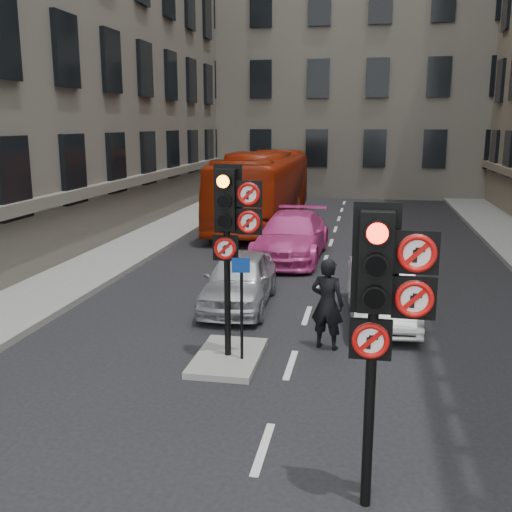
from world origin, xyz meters
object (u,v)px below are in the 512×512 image
(info_sign, at_px, (241,294))
(signal_far, at_px, (231,220))
(bus_red, at_px, (263,188))
(motorcyclist, at_px, (327,304))
(car_white, at_px, (381,292))
(signal_near, at_px, (382,295))
(car_pink, at_px, (292,236))
(car_silver, at_px, (239,279))
(motorcycle, at_px, (371,282))

(info_sign, bearing_deg, signal_far, 135.31)
(bus_red, height_order, motorcyclist, bus_red)
(motorcyclist, bearing_deg, car_white, -102.91)
(signal_near, xyz_separation_m, motorcyclist, (-0.90, 5.01, -1.66))
(signal_far, xyz_separation_m, bus_red, (-2.16, 15.81, -1.09))
(car_pink, relative_size, bus_red, 0.45)
(car_white, xyz_separation_m, bus_red, (-4.95, 12.75, 0.95))
(car_white, height_order, motorcyclist, motorcyclist)
(motorcyclist, bearing_deg, car_silver, -32.22)
(signal_near, distance_m, motorcycle, 8.53)
(motorcycle, bearing_deg, signal_near, -99.51)
(car_pink, bearing_deg, signal_far, -88.07)
(motorcyclist, bearing_deg, bus_red, -60.37)
(info_sign, bearing_deg, car_pink, 82.55)
(car_white, distance_m, bus_red, 13.71)
(bus_red, bearing_deg, car_pink, -72.38)
(car_white, distance_m, info_sign, 4.18)
(bus_red, bearing_deg, motorcyclist, -75.28)
(motorcycle, distance_m, motorcyclist, 3.41)
(signal_near, distance_m, car_white, 7.32)
(car_silver, relative_size, motorcyclist, 2.10)
(signal_far, xyz_separation_m, motorcyclist, (1.70, 1.01, -1.78))
(signal_far, xyz_separation_m, car_pink, (-0.03, 9.06, -1.94))
(motorcycle, height_order, motorcyclist, motorcyclist)
(car_white, xyz_separation_m, car_pink, (-2.82, 6.00, 0.10))
(signal_near, height_order, signal_far, signal_far)
(car_white, height_order, car_pink, car_pink)
(signal_far, xyz_separation_m, info_sign, (0.21, -0.15, -1.33))
(signal_near, distance_m, info_sign, 4.69)
(motorcycle, bearing_deg, signal_far, -130.67)
(car_pink, relative_size, motorcycle, 2.80)
(signal_near, bearing_deg, car_white, 88.43)
(motorcyclist, distance_m, info_sign, 1.94)
(motorcycle, height_order, info_sign, info_sign)
(car_white, bearing_deg, car_pink, 111.24)
(car_pink, bearing_deg, car_white, -63.07)
(signal_near, bearing_deg, car_pink, 101.37)
(car_white, relative_size, motorcycle, 2.13)
(signal_far, distance_m, car_white, 4.62)
(signal_near, bearing_deg, info_sign, 121.82)
(signal_far, height_order, info_sign, signal_far)
(signal_near, relative_size, motorcyclist, 1.93)
(car_white, relative_size, info_sign, 2.06)
(car_white, relative_size, car_pink, 0.76)
(bus_red, bearing_deg, signal_far, -82.13)
(car_silver, height_order, bus_red, bus_red)
(car_silver, xyz_separation_m, info_sign, (0.83, -3.67, 0.71))
(car_pink, xyz_separation_m, bus_red, (-2.13, 6.75, 0.85))
(car_pink, xyz_separation_m, motorcyclist, (1.73, -8.05, 0.17))
(car_silver, distance_m, bus_red, 12.43)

